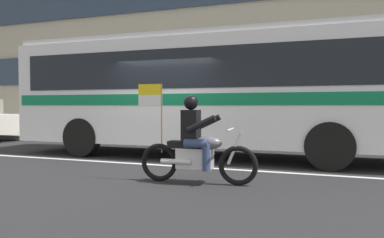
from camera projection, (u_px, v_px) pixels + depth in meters
The scene contains 7 objects.
ground_plane at pixel (164, 161), 9.40m from camera, with size 60.00×60.00×0.00m, color black.
sidewalk_curb at pixel (221, 140), 14.17m from camera, with size 28.00×3.80×0.15m, color gray.
lane_center_stripe at pixel (153, 165), 8.83m from camera, with size 26.60×0.14×0.01m, color silver.
office_building_facade at pixel (237, 32), 16.14m from camera, with size 28.00×0.89×9.05m.
transit_bus at pixel (213, 87), 10.13m from camera, with size 10.80×2.66×3.22m.
motorcycle_with_rider at pixel (196, 146), 6.73m from camera, with size 2.19×0.64×1.78m.
fire_hydrant at pixel (112, 128), 14.68m from camera, with size 0.22×0.30×0.75m.
Camera 1 is at (3.93, -8.51, 1.38)m, focal length 35.51 mm.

